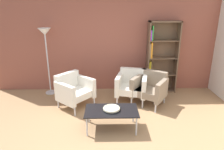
{
  "coord_description": "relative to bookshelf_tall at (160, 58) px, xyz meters",
  "views": [
    {
      "loc": [
        -0.1,
        -3.04,
        2.28
      ],
      "look_at": [
        -0.01,
        0.84,
        0.95
      ],
      "focal_mm": 32.93,
      "sensor_mm": 36.0,
      "label": 1
    }
  ],
  "objects": [
    {
      "name": "ground_plane",
      "position": [
        -1.29,
        -2.26,
        -0.92
      ],
      "size": [
        8.32,
        8.32,
        0.0
      ],
      "primitive_type": "plane",
      "color": "#9E7751"
    },
    {
      "name": "brick_back_panel",
      "position": [
        -1.29,
        0.2,
        0.53
      ],
      "size": [
        6.4,
        0.12,
        2.9
      ],
      "primitive_type": "cube",
      "color": "brown",
      "rests_on": "ground_plane"
    },
    {
      "name": "bookshelf_tall",
      "position": [
        0.0,
        0.0,
        0.0
      ],
      "size": [
        0.8,
        0.3,
        1.9
      ],
      "color": "brown",
      "rests_on": "ground_plane"
    },
    {
      "name": "coffee_table_low",
      "position": [
        -1.32,
        -1.85,
        -0.56
      ],
      "size": [
        1.0,
        0.56,
        0.4
      ],
      "color": "black",
      "rests_on": "ground_plane"
    },
    {
      "name": "decorative_bowl",
      "position": [
        -1.32,
        -1.85,
        -0.49
      ],
      "size": [
        0.32,
        0.32,
        0.05
      ],
      "color": "beige",
      "rests_on": "coffee_table_low"
    },
    {
      "name": "armchair_by_bookshelf",
      "position": [
        -2.18,
        -0.89,
        -0.51
      ],
      "size": [
        0.94,
        0.95,
        0.78
      ],
      "rotation": [
        0.0,
        0.0,
        0.86
      ],
      "color": "white",
      "rests_on": "ground_plane"
    },
    {
      "name": "armchair_spare_guest",
      "position": [
        -0.8,
        -0.62,
        -0.51
      ],
      "size": [
        0.84,
        0.8,
        0.78
      ],
      "rotation": [
        0.0,
        0.0,
        -0.23
      ],
      "color": "white",
      "rests_on": "ground_plane"
    },
    {
      "name": "armchair_near_window",
      "position": [
        -0.39,
        -0.8,
        -0.51
      ],
      "size": [
        0.94,
        0.93,
        0.78
      ],
      "rotation": [
        0.0,
        0.0,
        -0.59
      ],
      "color": "gray",
      "rests_on": "ground_plane"
    },
    {
      "name": "floor_lamp_torchiere",
      "position": [
        -2.95,
        -0.11,
        0.52
      ],
      "size": [
        0.32,
        0.32,
        1.74
      ],
      "color": "silver",
      "rests_on": "ground_plane"
    }
  ]
}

